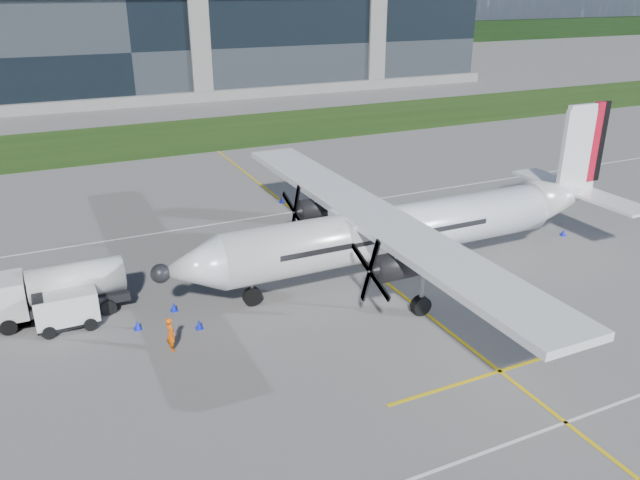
% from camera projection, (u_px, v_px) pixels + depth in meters
% --- Properties ---
extents(ground, '(400.00, 400.00, 0.00)m').
position_uv_depth(ground, '(188.00, 152.00, 65.93)').
color(ground, '#5F5C5A').
rests_on(ground, ground).
extents(grass_strip, '(400.00, 18.00, 0.04)m').
position_uv_depth(grass_strip, '(171.00, 137.00, 72.62)').
color(grass_strip, '#1F3B10').
rests_on(grass_strip, ground).
extents(terminal_building, '(120.00, 20.00, 15.00)m').
position_uv_depth(terminal_building, '(120.00, 47.00, 96.58)').
color(terminal_building, black).
rests_on(terminal_building, ground).
extents(tree_line, '(400.00, 6.00, 6.00)m').
position_uv_depth(tree_line, '(83.00, 45.00, 148.54)').
color(tree_line, black).
rests_on(tree_line, ground).
extents(yellow_taxiway_centerline, '(0.20, 70.00, 0.01)m').
position_uv_depth(yellow_taxiway_centerline, '(342.00, 248.00, 41.98)').
color(yellow_taxiway_centerline, yellow).
rests_on(yellow_taxiway_centerline, ground).
extents(turboprop_aircraft, '(30.18, 31.30, 9.39)m').
position_uv_depth(turboprop_aircraft, '(411.00, 200.00, 36.67)').
color(turboprop_aircraft, white).
rests_on(turboprop_aircraft, ground).
extents(fuel_tanker_truck, '(7.47, 2.43, 2.80)m').
position_uv_depth(fuel_tanker_truck, '(46.00, 293.00, 32.75)').
color(fuel_tanker_truck, silver).
rests_on(fuel_tanker_truck, ground).
extents(baggage_tug, '(3.27, 1.96, 1.96)m').
position_uv_depth(baggage_tug, '(67.00, 309.00, 32.00)').
color(baggage_tug, silver).
rests_on(baggage_tug, ground).
extents(ground_crew_person, '(0.73, 0.92, 2.03)m').
position_uv_depth(ground_crew_person, '(170.00, 332.00, 29.87)').
color(ground_crew_person, '#F25907').
rests_on(ground_crew_person, ground).
extents(safety_cone_stbdwing, '(0.36, 0.36, 0.50)m').
position_uv_depth(safety_cone_stbdwing, '(282.00, 200.00, 50.61)').
color(safety_cone_stbdwing, '#0D1CDD').
rests_on(safety_cone_stbdwing, ground).
extents(safety_cone_nose_port, '(0.36, 0.36, 0.50)m').
position_uv_depth(safety_cone_nose_port, '(199.00, 324.00, 32.06)').
color(safety_cone_nose_port, '#0D1CDD').
rests_on(safety_cone_nose_port, ground).
extents(safety_cone_fwd, '(0.36, 0.36, 0.50)m').
position_uv_depth(safety_cone_fwd, '(137.00, 325.00, 32.00)').
color(safety_cone_fwd, '#0D1CDD').
rests_on(safety_cone_fwd, ground).
extents(safety_cone_tail, '(0.36, 0.36, 0.50)m').
position_uv_depth(safety_cone_tail, '(563.00, 232.00, 43.98)').
color(safety_cone_tail, '#0D1CDD').
rests_on(safety_cone_tail, ground).
extents(safety_cone_nose_stbd, '(0.36, 0.36, 0.50)m').
position_uv_depth(safety_cone_nose_stbd, '(174.00, 307.00, 33.81)').
color(safety_cone_nose_stbd, '#0D1CDD').
rests_on(safety_cone_nose_stbd, ground).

